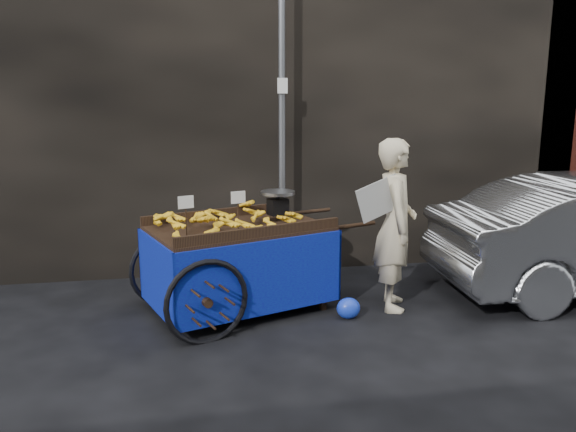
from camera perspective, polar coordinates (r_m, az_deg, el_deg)
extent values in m
plane|color=black|center=(6.00, -1.37, -10.16)|extent=(80.00, 80.00, 0.00)
cube|color=black|center=(8.11, -11.57, 13.36)|extent=(11.00, 2.00, 5.00)
cylinder|color=slate|center=(6.90, -0.63, 9.77)|extent=(0.08, 0.08, 4.00)
cube|color=white|center=(6.85, -0.56, 13.10)|extent=(0.12, 0.02, 0.18)
cube|color=black|center=(5.94, -5.02, -1.38)|extent=(2.06, 1.65, 0.07)
cube|color=black|center=(6.40, -7.01, 0.23)|extent=(1.70, 0.64, 0.11)
cube|color=black|center=(5.46, -2.72, -1.67)|extent=(1.70, 0.64, 0.11)
cube|color=black|center=(6.05, 3.62, -5.50)|extent=(0.07, 0.07, 0.89)
cube|color=black|center=(6.78, -0.54, -3.57)|extent=(0.07, 0.07, 0.89)
cylinder|color=black|center=(6.15, 6.71, -0.96)|extent=(0.54, 0.23, 0.04)
cylinder|color=black|center=(6.87, 2.30, 0.45)|extent=(0.54, 0.23, 0.04)
torus|color=black|center=(5.32, -8.24, -8.68)|extent=(0.81, 0.33, 0.84)
torus|color=black|center=(6.41, -12.24, -5.29)|extent=(0.81, 0.33, 0.84)
cylinder|color=black|center=(5.86, -10.43, -6.83)|extent=(0.47, 1.20, 0.06)
cube|color=#0C0792|center=(5.55, -2.47, -6.36)|extent=(1.73, 0.64, 0.76)
cube|color=#0C0792|center=(6.54, -7.07, -3.63)|extent=(1.73, 0.64, 0.76)
cube|color=#0C0792|center=(5.74, -13.22, -6.06)|extent=(0.41, 1.10, 0.76)
cube|color=#0C0792|center=(6.45, 2.36, -3.76)|extent=(0.41, 1.10, 0.76)
cube|color=black|center=(6.17, -1.04, 0.96)|extent=(0.24, 0.21, 0.18)
cylinder|color=silver|center=(6.15, -1.04, 2.39)|extent=(0.49, 0.49, 0.03)
cube|color=white|center=(5.53, -10.34, 1.39)|extent=(0.15, 0.06, 0.12)
cube|color=white|center=(5.74, -5.08, 1.90)|extent=(0.15, 0.06, 0.12)
imported|color=beige|center=(6.12, 10.84, -0.87)|extent=(0.59, 0.76, 1.85)
cube|color=beige|center=(5.84, 9.30, 1.77)|extent=(0.57, 0.16, 0.50)
ellipsoid|color=blue|center=(5.94, 6.16, -9.30)|extent=(0.25, 0.20, 0.22)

